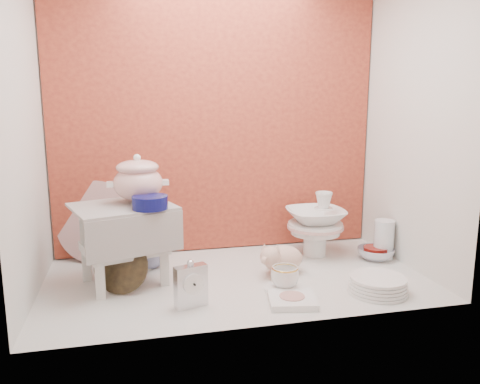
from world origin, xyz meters
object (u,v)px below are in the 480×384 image
object	(u,v)px
dinner_plate_stack	(378,285)
crystal_bowl	(376,253)
mantel_clock	(191,284)
porcelain_tower	(315,224)
gold_rim_teacup	(285,277)
soup_tureen	(138,178)
plush_pig	(283,258)
step_stool	(124,244)
floral_platter	(95,222)
blue_white_vase	(147,245)

from	to	relation	value
dinner_plate_stack	crystal_bowl	world-z (taller)	dinner_plate_stack
mantel_clock	porcelain_tower	world-z (taller)	porcelain_tower
dinner_plate_stack	gold_rim_teacup	bearing A→B (deg)	163.32
soup_tureen	dinner_plate_stack	world-z (taller)	soup_tureen
mantel_clock	plush_pig	size ratio (longest dim) A/B	0.78
step_stool	crystal_bowl	distance (m)	1.32
step_stool	mantel_clock	world-z (taller)	step_stool
step_stool	floral_platter	xyz separation A→B (m)	(-0.15, 0.36, 0.03)
gold_rim_teacup	blue_white_vase	bearing A→B (deg)	141.76
step_stool	dinner_plate_stack	distance (m)	1.17
crystal_bowl	porcelain_tower	size ratio (longest dim) A/B	0.55
blue_white_vase	porcelain_tower	size ratio (longest dim) A/B	0.63
soup_tureen	dinner_plate_stack	size ratio (longest dim) A/B	1.02
floral_platter	gold_rim_teacup	distance (m)	1.06
floral_platter	plush_pig	size ratio (longest dim) A/B	1.71
mantel_clock	plush_pig	bearing A→B (deg)	13.13
soup_tureen	gold_rim_teacup	distance (m)	0.81
mantel_clock	blue_white_vase	bearing A→B (deg)	88.79
dinner_plate_stack	porcelain_tower	distance (m)	0.58
plush_pig	porcelain_tower	size ratio (longest dim) A/B	0.71
floral_platter	plush_pig	world-z (taller)	floral_platter
step_stool	mantel_clock	xyz separation A→B (m)	(0.27, -0.33, -0.09)
step_stool	dinner_plate_stack	size ratio (longest dim) A/B	1.63
gold_rim_teacup	floral_platter	bearing A→B (deg)	144.16
floral_platter	soup_tureen	bearing A→B (deg)	-53.96
mantel_clock	plush_pig	distance (m)	0.57
step_stool	mantel_clock	distance (m)	0.44
step_stool	plush_pig	size ratio (longest dim) A/B	1.70
gold_rim_teacup	dinner_plate_stack	distance (m)	0.41
dinner_plate_stack	mantel_clock	bearing A→B (deg)	177.14
porcelain_tower	plush_pig	bearing A→B (deg)	-139.20
soup_tureen	floral_platter	bearing A→B (deg)	126.04
dinner_plate_stack	step_stool	bearing A→B (deg)	161.06
gold_rim_teacup	porcelain_tower	distance (m)	0.55
plush_pig	crystal_bowl	distance (m)	0.56
step_stool	soup_tureen	world-z (taller)	soup_tureen
step_stool	blue_white_vase	xyz separation A→B (m)	(0.11, 0.21, -0.07)
step_stool	crystal_bowl	world-z (taller)	step_stool
crystal_bowl	soup_tureen	bearing A→B (deg)	179.88
soup_tureen	crystal_bowl	bearing A→B (deg)	-0.12
soup_tureen	floral_platter	world-z (taller)	soup_tureen
floral_platter	gold_rim_teacup	bearing A→B (deg)	-35.84
mantel_clock	plush_pig	xyz separation A→B (m)	(0.49, 0.29, -0.02)
floral_platter	blue_white_vase	xyz separation A→B (m)	(0.26, -0.15, -0.10)
soup_tureen	floral_platter	size ratio (longest dim) A/B	0.62
soup_tureen	blue_white_vase	distance (m)	0.41
step_stool	dinner_plate_stack	bearing A→B (deg)	-36.81
mantel_clock	gold_rim_teacup	xyz separation A→B (m)	(0.43, 0.08, -0.04)
plush_pig	dinner_plate_stack	size ratio (longest dim) A/B	0.96
gold_rim_teacup	porcelain_tower	bearing A→B (deg)	53.85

